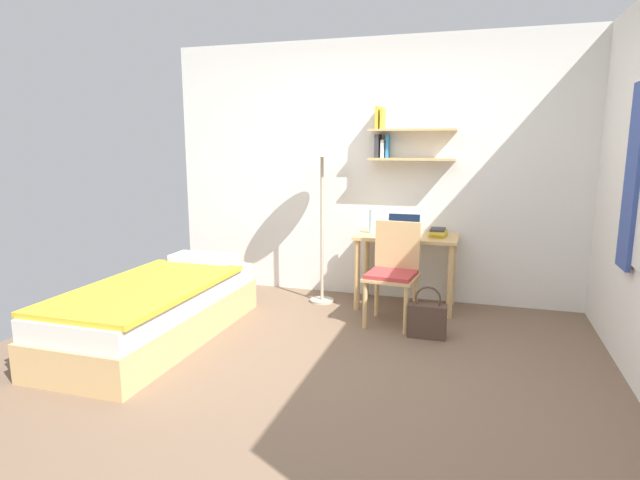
{
  "coord_description": "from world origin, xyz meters",
  "views": [
    {
      "loc": [
        0.97,
        -3.18,
        1.57
      ],
      "look_at": [
        -0.16,
        0.51,
        0.85
      ],
      "focal_mm": 28.9,
      "sensor_mm": 36.0,
      "label": 1
    }
  ],
  "objects": [
    {
      "name": "water_bottle",
      "position": [
        0.01,
        1.72,
        0.83
      ],
      "size": [
        0.06,
        0.06,
        0.23
      ],
      "primitive_type": "cylinder",
      "color": "silver",
      "rests_on": "desk"
    },
    {
      "name": "book_stack",
      "position": [
        0.64,
        1.7,
        0.75
      ],
      "size": [
        0.17,
        0.24,
        0.08
      ],
      "color": "gold",
      "rests_on": "desk"
    },
    {
      "name": "wall_back",
      "position": [
        0.01,
        2.02,
        1.31
      ],
      "size": [
        4.4,
        0.27,
        2.6
      ],
      "color": "white",
      "rests_on": "ground_plane"
    },
    {
      "name": "desk",
      "position": [
        0.35,
        1.7,
        0.57
      ],
      "size": [
        0.96,
        0.54,
        0.71
      ],
      "color": "tan",
      "rests_on": "ground_plane"
    },
    {
      "name": "bed",
      "position": [
        -1.48,
        0.28,
        0.24
      ],
      "size": [
        0.88,
        2.01,
        0.54
      ],
      "color": "tan",
      "rests_on": "ground_plane"
    },
    {
      "name": "standing_lamp",
      "position": [
        -0.48,
        1.62,
        1.48
      ],
      "size": [
        0.4,
        0.4,
        1.68
      ],
      "color": "#B2A893",
      "rests_on": "ground_plane"
    },
    {
      "name": "desk_chair",
      "position": [
        0.3,
        1.21,
        0.49
      ],
      "size": [
        0.47,
        0.46,
        0.9
      ],
      "color": "tan",
      "rests_on": "ground_plane"
    },
    {
      "name": "ground_plane",
      "position": [
        0.0,
        0.0,
        0.0
      ],
      "size": [
        5.28,
        5.28,
        0.0
      ],
      "primitive_type": "plane",
      "color": "brown"
    },
    {
      "name": "handbag",
      "position": [
        0.63,
        0.93,
        0.15
      ],
      "size": [
        0.31,
        0.12,
        0.44
      ],
      "color": "#4C382D",
      "rests_on": "ground_plane"
    },
    {
      "name": "laptop",
      "position": [
        0.31,
        1.72,
        0.77
      ],
      "size": [
        0.34,
        0.22,
        0.21
      ],
      "color": "#B7BABF",
      "rests_on": "desk"
    }
  ]
}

